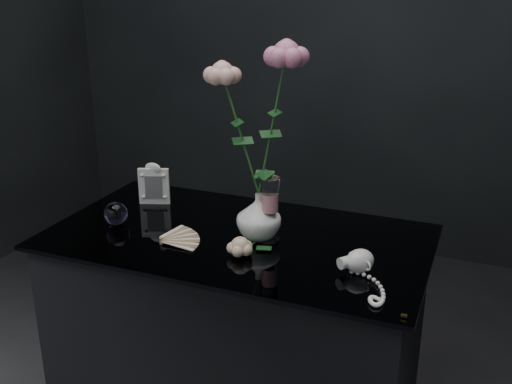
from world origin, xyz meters
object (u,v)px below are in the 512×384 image
at_px(wine_glass, 270,210).
at_px(pearl_jar, 360,260).
at_px(vase, 259,216).
at_px(loose_rose, 240,246).
at_px(picture_frame, 154,183).
at_px(paperweight, 116,213).

distance_m(wine_glass, pearl_jar, 0.29).
relative_size(vase, pearl_jar, 0.59).
distance_m(vase, pearl_jar, 0.32).
bearing_deg(pearl_jar, loose_rose, -136.12).
bearing_deg(vase, wine_glass, -10.07).
bearing_deg(wine_glass, picture_frame, 164.06).
relative_size(picture_frame, paperweight, 1.98).
bearing_deg(paperweight, pearl_jar, -1.94).
bearing_deg(paperweight, vase, 9.56).
height_order(wine_glass, loose_rose, wine_glass).
distance_m(loose_rose, pearl_jar, 0.31).
relative_size(vase, picture_frame, 0.95).
height_order(wine_glass, pearl_jar, wine_glass).
bearing_deg(loose_rose, wine_glass, 85.80).
height_order(vase, loose_rose, vase).
distance_m(picture_frame, loose_rose, 0.47).
xyz_separation_m(vase, pearl_jar, (0.30, -0.09, -0.03)).
distance_m(picture_frame, paperweight, 0.19).
xyz_separation_m(wine_glass, picture_frame, (-0.44, 0.12, -0.02)).
relative_size(paperweight, loose_rose, 0.45).
height_order(picture_frame, paperweight, picture_frame).
xyz_separation_m(vase, paperweight, (-0.42, -0.07, -0.03)).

